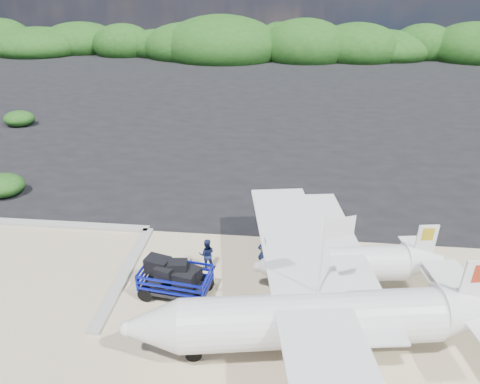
{
  "coord_description": "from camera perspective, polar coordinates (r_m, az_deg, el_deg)",
  "views": [
    {
      "loc": [
        1.87,
        -12.66,
        11.67
      ],
      "look_at": [
        0.05,
        5.87,
        1.98
      ],
      "focal_mm": 32.0,
      "sensor_mm": 36.0,
      "label": 1
    }
  ],
  "objects": [
    {
      "name": "aircraft_large",
      "position": [
        35.19,
        26.19,
        5.23
      ],
      "size": [
        17.93,
        17.93,
        4.69
      ],
      "primitive_type": null,
      "rotation": [
        0.0,
        0.0,
        3.3
      ],
      "color": "#B2B2B2",
      "rests_on": "ground"
    },
    {
      "name": "flagpole",
      "position": [
        16.11,
        9.63,
        -19.45
      ],
      "size": [
        1.12,
        0.82,
        5.18
      ],
      "primitive_type": null,
      "rotation": [
        0.0,
        0.0,
        0.42
      ],
      "color": "white",
      "rests_on": "ground"
    },
    {
      "name": "asphalt_apron",
      "position": [
        44.27,
        3.07,
        12.16
      ],
      "size": [
        90.0,
        50.0,
        0.04
      ],
      "primitive_type": null,
      "color": "#B2B2B2",
      "rests_on": "ground"
    },
    {
      "name": "vegetation_band",
      "position": [
        68.69,
        4.18,
        17.63
      ],
      "size": [
        124.0,
        8.0,
        4.4
      ],
      "primitive_type": null,
      "color": "#B2B2B2",
      "rests_on": "ground"
    },
    {
      "name": "aircraft_small",
      "position": [
        47.77,
        -6.27,
        13.18
      ],
      "size": [
        8.99,
        8.99,
        2.86
      ],
      "primitive_type": null,
      "rotation": [
        0.0,
        0.0,
        3.29
      ],
      "color": "#B2B2B2",
      "rests_on": "ground"
    },
    {
      "name": "ground",
      "position": [
        17.32,
        -2.13,
        -14.89
      ],
      "size": [
        160.0,
        160.0,
        0.0
      ],
      "primitive_type": "plane",
      "color": "beige"
    },
    {
      "name": "crew_b",
      "position": [
        18.76,
        -4.44,
        -8.26
      ],
      "size": [
        0.78,
        0.65,
        1.47
      ],
      "primitive_type": "imported",
      "rotation": [
        0.0,
        0.0,
        3.28
      ],
      "color": "#141E4B",
      "rests_on": "ground"
    },
    {
      "name": "crew_c",
      "position": [
        19.09,
        9.56,
        -7.4
      ],
      "size": [
        1.11,
        0.81,
        1.74
      ],
      "primitive_type": "imported",
      "rotation": [
        0.0,
        0.0,
        2.71
      ],
      "color": "#141E4B",
      "rests_on": "ground"
    },
    {
      "name": "crew_a",
      "position": [
        18.74,
        3.15,
        -8.2
      ],
      "size": [
        0.64,
        0.53,
        1.5
      ],
      "primitive_type": "imported",
      "rotation": [
        0.0,
        0.0,
        2.79
      ],
      "color": "#141E4B",
      "rests_on": "ground"
    },
    {
      "name": "baggage_cart",
      "position": [
        17.96,
        -8.4,
        -13.4
      ],
      "size": [
        3.17,
        2.08,
        1.48
      ],
      "primitive_type": null,
      "rotation": [
        0.0,
        0.0,
        -0.14
      ],
      "color": "#0B14A5",
      "rests_on": "ground"
    },
    {
      "name": "lagoon",
      "position": [
        21.33,
        -26.6,
        -9.05
      ],
      "size": [
        9.0,
        7.0,
        0.4
      ],
      "primitive_type": null,
      "color": "#B2B2B2",
      "rests_on": "ground"
    }
  ]
}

